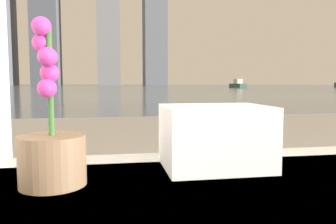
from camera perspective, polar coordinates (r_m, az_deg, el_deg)
potted_orchid at (r=0.74m, az=-19.59°, el=-5.72°), size 0.14×0.14×0.35m
towel_stack at (r=0.85m, az=8.16°, el=-4.26°), size 0.26×0.21×0.16m
harbor_water at (r=61.96m, az=-9.40°, el=4.32°), size 180.00×110.00×0.01m
harbor_boat_0 at (r=65.42m, az=-19.97°, el=4.48°), size 1.99×3.22×1.14m
harbor_boat_3 at (r=53.14m, az=12.08°, el=4.69°), size 1.64×3.77×1.37m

